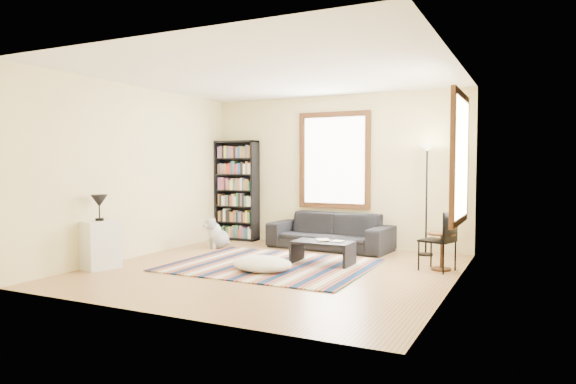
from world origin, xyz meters
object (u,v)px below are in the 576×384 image
at_px(floor_lamp, 426,200).
at_px(floor_cushion, 262,264).
at_px(sofa, 330,231).
at_px(folding_chair, 437,241).
at_px(coffee_table, 323,253).
at_px(side_table, 441,251).
at_px(bookshelf, 237,190).
at_px(white_cabinet, 100,245).
at_px(dog, 219,233).

bearing_deg(floor_lamp, floor_cushion, -127.77).
bearing_deg(floor_lamp, sofa, -176.60).
bearing_deg(sofa, folding_chair, -22.89).
height_order(coffee_table, side_table, side_table).
distance_m(bookshelf, white_cabinet, 3.44).
distance_m(sofa, dog, 2.02).
bearing_deg(bookshelf, folding_chair, -17.99).
bearing_deg(folding_chair, sofa, 170.15).
relative_size(sofa, folding_chair, 2.57).
height_order(bookshelf, coffee_table, bookshelf).
relative_size(bookshelf, side_table, 3.70).
xyz_separation_m(bookshelf, side_table, (4.24, -1.30, -0.73)).
relative_size(floor_lamp, folding_chair, 2.16).
xyz_separation_m(bookshelf, floor_lamp, (3.81, -0.17, -0.07)).
bearing_deg(folding_chair, side_table, 70.21).
distance_m(bookshelf, floor_lamp, 3.81).
bearing_deg(sofa, white_cabinet, -122.65).
bearing_deg(floor_lamp, folding_chair, -71.98).
height_order(floor_cushion, side_table, side_table).
distance_m(coffee_table, white_cabinet, 3.28).
distance_m(coffee_table, side_table, 1.73).
height_order(side_table, white_cabinet, white_cabinet).
height_order(sofa, bookshelf, bookshelf).
height_order(sofa, coffee_table, sofa).
distance_m(floor_cushion, dog, 2.29).
xyz_separation_m(bookshelf, dog, (0.26, -1.03, -0.73)).
bearing_deg(floor_cushion, side_table, 28.53).
relative_size(floor_lamp, dog, 3.40).
height_order(side_table, dog, dog).
relative_size(bookshelf, coffee_table, 2.22).
bearing_deg(white_cabinet, coffee_table, 44.59).
distance_m(sofa, white_cabinet, 3.90).
distance_m(coffee_table, floor_cushion, 1.02).
distance_m(side_table, folding_chair, 0.18).
bearing_deg(folding_chair, bookshelf, 179.96).
xyz_separation_m(side_table, dog, (-3.99, 0.27, 0.00)).
bearing_deg(sofa, floor_cushion, -88.73).
height_order(coffee_table, floor_lamp, floor_lamp).
xyz_separation_m(side_table, folding_chair, (-0.05, -0.06, 0.16)).
bearing_deg(floor_cushion, folding_chair, 27.77).
xyz_separation_m(floor_cushion, white_cabinet, (-2.24, -0.84, 0.24)).
height_order(folding_chair, dog, folding_chair).
relative_size(coffee_table, side_table, 1.67).
relative_size(coffee_table, white_cabinet, 1.29).
bearing_deg(floor_cushion, coffee_table, 54.97).
height_order(sofa, folding_chair, folding_chair).
relative_size(sofa, floor_lamp, 1.19).
bearing_deg(sofa, side_table, -20.93).
distance_m(side_table, white_cabinet, 4.95).
distance_m(floor_cushion, white_cabinet, 2.40).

